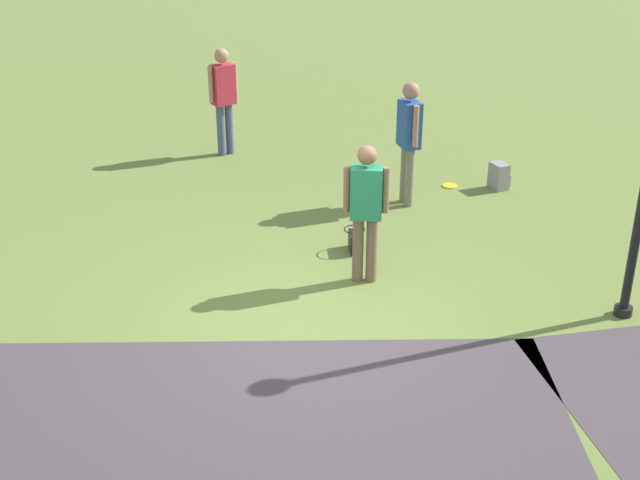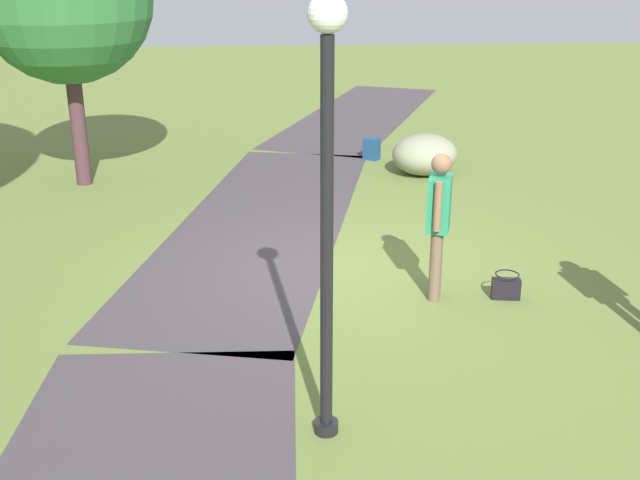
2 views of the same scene
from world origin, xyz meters
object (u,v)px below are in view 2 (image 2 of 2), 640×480
at_px(lamp_post, 327,182).
at_px(woman_with_handbag, 439,216).
at_px(handbag_on_grass, 506,287).
at_px(backpack_by_boulder, 372,149).
at_px(lawn_boulder, 425,154).

height_order(lamp_post, woman_with_handbag, lamp_post).
bearing_deg(handbag_on_grass, backpack_by_boulder, 6.05).
height_order(lawn_boulder, handbag_on_grass, lawn_boulder).
xyz_separation_m(lamp_post, handbag_on_grass, (2.45, -2.24, -2.01)).
bearing_deg(lawn_boulder, handbag_on_grass, 178.80).
bearing_deg(backpack_by_boulder, handbag_on_grass, -173.95).
xyz_separation_m(woman_with_handbag, handbag_on_grass, (-0.10, -0.80, -0.83)).
bearing_deg(lawn_boulder, backpack_by_boulder, 35.51).
xyz_separation_m(handbag_on_grass, backpack_by_boulder, (6.31, 0.67, 0.05)).
distance_m(woman_with_handbag, backpack_by_boulder, 6.26).
bearing_deg(woman_with_handbag, backpack_by_boulder, -1.20).
xyz_separation_m(lawn_boulder, woman_with_handbag, (-5.12, 0.91, 0.62)).
distance_m(woman_with_handbag, handbag_on_grass, 1.16).
height_order(lawn_boulder, woman_with_handbag, woman_with_handbag).
bearing_deg(lawn_boulder, woman_with_handbag, 169.93).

